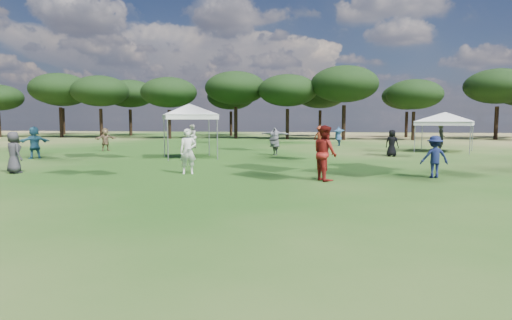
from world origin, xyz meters
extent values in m
cylinder|color=black|center=(-29.06, 45.29, 1.75)|extent=(0.40, 0.40, 3.49)
ellipsoid|color=black|center=(-29.06, 45.29, 5.59)|extent=(6.79, 6.79, 3.66)
cylinder|color=black|center=(-23.92, 45.02, 1.66)|extent=(0.38, 0.38, 3.32)
ellipsoid|color=black|center=(-23.92, 45.02, 5.31)|extent=(6.44, 6.44, 3.47)
cylinder|color=black|center=(-15.51, 44.30, 1.57)|extent=(0.36, 0.36, 3.14)
ellipsoid|color=black|center=(-15.51, 44.30, 5.03)|extent=(6.11, 6.11, 3.29)
cylinder|color=black|center=(-8.39, 45.81, 1.73)|extent=(0.40, 0.40, 3.46)
ellipsoid|color=black|center=(-8.39, 45.81, 5.54)|extent=(6.73, 6.73, 3.63)
cylinder|color=black|center=(-2.58, 44.63, 1.61)|extent=(0.37, 0.37, 3.21)
ellipsoid|color=black|center=(-2.58, 44.63, 5.14)|extent=(6.24, 6.24, 3.36)
cylinder|color=black|center=(3.26, 44.18, 1.78)|extent=(0.41, 0.41, 3.56)
ellipsoid|color=black|center=(3.26, 44.18, 5.69)|extent=(6.91, 6.91, 3.73)
cylinder|color=black|center=(10.19, 44.51, 1.44)|extent=(0.33, 0.33, 2.88)
ellipsoid|color=black|center=(10.19, 44.51, 4.61)|extent=(5.60, 5.60, 3.02)
cylinder|color=black|center=(18.96, 46.98, 1.72)|extent=(0.39, 0.39, 3.44)
ellipsoid|color=black|center=(18.96, 46.98, 5.51)|extent=(6.69, 6.69, 3.60)
cylinder|color=black|center=(-34.09, 53.56, 1.81)|extent=(0.41, 0.41, 3.62)
ellipsoid|color=black|center=(-34.09, 53.56, 5.80)|extent=(7.03, 7.03, 3.79)
cylinder|color=black|center=(-23.40, 51.57, 1.68)|extent=(0.39, 0.39, 3.37)
ellipsoid|color=black|center=(-23.40, 51.57, 5.39)|extent=(6.54, 6.54, 3.53)
cylinder|color=black|center=(-10.52, 53.31, 1.56)|extent=(0.36, 0.36, 3.11)
ellipsoid|color=black|center=(-10.52, 53.31, 4.98)|extent=(6.05, 6.05, 3.26)
cylinder|color=black|center=(0.83, 52.52, 1.60)|extent=(0.37, 0.37, 3.20)
ellipsoid|color=black|center=(0.83, 52.52, 5.12)|extent=(6.21, 6.21, 3.35)
cylinder|color=black|center=(10.82, 51.34, 1.50)|extent=(0.34, 0.34, 2.99)
ellipsoid|color=black|center=(10.82, 51.34, 4.79)|extent=(5.81, 5.81, 3.13)
cylinder|color=gray|center=(-6.76, 20.00, 1.14)|extent=(0.06, 0.06, 2.28)
cylinder|color=gray|center=(-4.43, 21.07, 1.14)|extent=(0.06, 0.06, 2.28)
cylinder|color=gray|center=(-7.82, 22.32, 1.14)|extent=(0.06, 0.06, 2.28)
cylinder|color=gray|center=(-5.50, 23.39, 1.14)|extent=(0.06, 0.06, 2.28)
cube|color=white|center=(-6.13, 21.69, 2.23)|extent=(3.60, 3.60, 0.25)
pyramid|color=white|center=(-6.13, 21.69, 2.96)|extent=(5.03, 5.03, 0.60)
cylinder|color=gray|center=(6.84, 27.55, 0.95)|extent=(0.06, 0.06, 1.90)
cylinder|color=gray|center=(9.80, 26.45, 0.95)|extent=(0.06, 0.06, 1.90)
cylinder|color=gray|center=(7.94, 30.51, 0.95)|extent=(0.06, 0.06, 1.90)
cylinder|color=gray|center=(10.90, 29.41, 0.95)|extent=(0.06, 0.06, 1.90)
cube|color=white|center=(8.87, 28.48, 1.85)|extent=(4.26, 4.26, 0.25)
pyramid|color=white|center=(8.87, 28.48, 2.58)|extent=(6.33, 6.33, 0.60)
imported|color=#2E2D32|center=(-10.97, 14.29, 0.82)|extent=(0.96, 0.83, 1.65)
imported|color=#525258|center=(-1.75, 24.20, 0.81)|extent=(2.02, 1.44, 1.63)
imported|color=#275A77|center=(-14.36, 20.20, 0.87)|extent=(1.44, 1.56, 1.74)
imported|color=black|center=(4.96, 24.46, 0.76)|extent=(0.88, 0.76, 1.53)
imported|color=#2C2B30|center=(8.59, 28.14, 0.91)|extent=(0.51, 0.71, 1.83)
imported|color=maroon|center=(1.08, 14.09, 0.96)|extent=(1.06, 1.16, 1.92)
imported|color=silver|center=(-4.15, 15.13, 0.88)|extent=(0.74, 0.60, 1.76)
imported|color=#16204F|center=(5.01, 15.41, 0.77)|extent=(1.05, 0.69, 1.53)
imported|color=maroon|center=(0.87, 32.53, 0.80)|extent=(1.20, 1.07, 1.61)
imported|color=navy|center=(2.32, 33.88, 0.77)|extent=(1.34, 1.91, 1.54)
imported|color=brown|center=(-13.37, 26.04, 0.77)|extent=(1.34, 1.34, 1.55)
imported|color=#BBBAB0|center=(-8.37, 29.36, 0.87)|extent=(0.69, 0.87, 1.73)
camera|label=1|loc=(0.92, -0.78, 2.12)|focal=30.00mm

